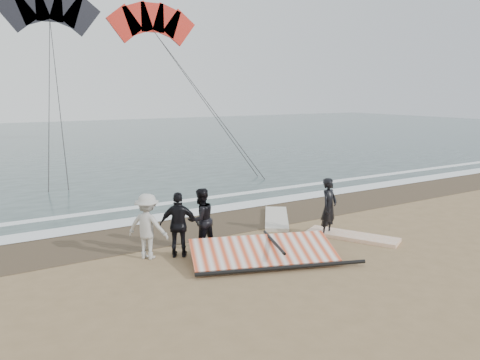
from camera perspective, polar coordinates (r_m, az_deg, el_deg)
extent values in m
plane|color=#8C704C|center=(11.74, 11.54, -9.63)|extent=(120.00, 120.00, 0.00)
cube|color=#233838|center=(41.88, -20.88, 4.50)|extent=(120.00, 54.00, 0.02)
cube|color=#4C3D2B|center=(15.16, -0.11, -4.70)|extent=(120.00, 2.80, 0.01)
cube|color=white|center=(16.33, -2.67, -3.51)|extent=(120.00, 0.90, 0.01)
cube|color=white|center=(17.80, -5.31, -2.35)|extent=(120.00, 0.45, 0.01)
imported|color=black|center=(13.43, 10.79, -3.27)|extent=(0.71, 0.58, 1.67)
cube|color=white|center=(13.57, 13.54, -6.67)|extent=(1.81, 2.56, 0.10)
cube|color=beige|center=(15.03, 4.46, -4.68)|extent=(2.09, 2.58, 0.11)
imported|color=black|center=(12.10, -4.79, -4.79)|extent=(0.90, 0.76, 1.62)
imported|color=black|center=(11.64, -7.44, -5.44)|extent=(1.03, 0.80, 1.63)
imported|color=#B2B2AD|center=(11.66, -11.20, -5.56)|extent=(1.15, 1.18, 1.62)
cube|color=black|center=(11.80, 0.41, -9.05)|extent=(2.42, 1.32, 0.09)
cube|color=#DB4924|center=(11.35, 2.90, -8.52)|extent=(3.71, 2.41, 0.37)
cylinder|color=black|center=(10.82, 5.25, -10.61)|extent=(3.81, 1.42, 0.09)
cylinder|color=black|center=(11.46, 4.15, -7.55)|extent=(0.65, 1.66, 0.07)
cylinder|color=#262626|center=(28.02, -5.27, 11.02)|extent=(0.04, 0.04, 17.21)
cylinder|color=#262626|center=(28.41, -5.50, 11.02)|extent=(0.04, 0.04, 16.50)
cylinder|color=#262626|center=(25.76, -22.24, 10.32)|extent=(0.04, 0.04, 14.19)
cylinder|color=#262626|center=(25.83, -21.37, 10.38)|extent=(0.04, 0.04, 14.09)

